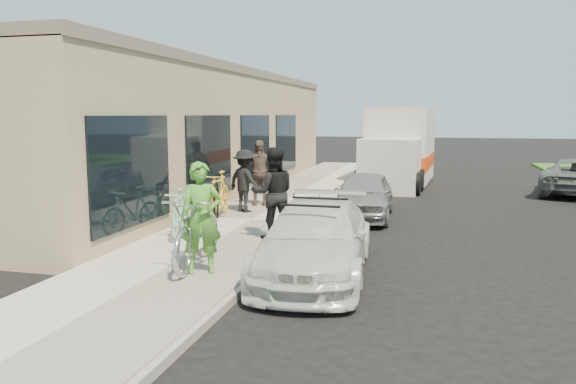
{
  "coord_description": "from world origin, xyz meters",
  "views": [
    {
      "loc": [
        2.32,
        -9.99,
        2.72
      ],
      "look_at": [
        -0.72,
        1.69,
        1.05
      ],
      "focal_mm": 35.0,
      "sensor_mm": 36.0,
      "label": 1
    }
  ],
  "objects_px": {
    "far_car_gray": "(576,176)",
    "bystander_b": "(259,173)",
    "man_standing": "(273,193)",
    "cruiser_bike_b": "(195,206)",
    "moving_truck": "(399,151)",
    "bystander_a": "(245,181)",
    "woman_rider": "(201,218)",
    "cruiser_bike_c": "(219,194)",
    "sandwich_board": "(262,174)",
    "cruiser_bike_a": "(179,213)",
    "sedan_silver": "(364,195)",
    "bike_rack": "(216,198)",
    "tandem_bike": "(198,231)",
    "sedan_white": "(316,239)"
  },
  "relations": [
    {
      "from": "bystander_b",
      "to": "far_car_gray",
      "type": "bearing_deg",
      "value": 16.27
    },
    {
      "from": "woman_rider",
      "to": "moving_truck",
      "type": "bearing_deg",
      "value": 56.4
    },
    {
      "from": "sedan_white",
      "to": "moving_truck",
      "type": "bearing_deg",
      "value": 83.52
    },
    {
      "from": "bike_rack",
      "to": "cruiser_bike_b",
      "type": "xyz_separation_m",
      "value": [
        -0.3,
        -0.59,
        -0.11
      ]
    },
    {
      "from": "man_standing",
      "to": "cruiser_bike_b",
      "type": "bearing_deg",
      "value": -45.75
    },
    {
      "from": "moving_truck",
      "to": "far_car_gray",
      "type": "relative_size",
      "value": 1.39
    },
    {
      "from": "moving_truck",
      "to": "cruiser_bike_c",
      "type": "height_order",
      "value": "moving_truck"
    },
    {
      "from": "woman_rider",
      "to": "cruiser_bike_c",
      "type": "distance_m",
      "value": 5.1
    },
    {
      "from": "sandwich_board",
      "to": "cruiser_bike_c",
      "type": "distance_m",
      "value": 5.11
    },
    {
      "from": "bike_rack",
      "to": "cruiser_bike_a",
      "type": "height_order",
      "value": "cruiser_bike_a"
    },
    {
      "from": "moving_truck",
      "to": "bystander_a",
      "type": "xyz_separation_m",
      "value": [
        -3.51,
        -8.31,
        -0.34
      ]
    },
    {
      "from": "cruiser_bike_b",
      "to": "bystander_b",
      "type": "distance_m",
      "value": 3.24
    },
    {
      "from": "moving_truck",
      "to": "cruiser_bike_a",
      "type": "distance_m",
      "value": 12.16
    },
    {
      "from": "moving_truck",
      "to": "bystander_a",
      "type": "height_order",
      "value": "moving_truck"
    },
    {
      "from": "far_car_gray",
      "to": "woman_rider",
      "type": "relative_size",
      "value": 2.45
    },
    {
      "from": "bike_rack",
      "to": "cruiser_bike_a",
      "type": "distance_m",
      "value": 1.85
    },
    {
      "from": "man_standing",
      "to": "far_car_gray",
      "type": "bearing_deg",
      "value": -150.08
    },
    {
      "from": "sandwich_board",
      "to": "bystander_b",
      "type": "relative_size",
      "value": 0.59
    },
    {
      "from": "tandem_bike",
      "to": "woman_rider",
      "type": "xyz_separation_m",
      "value": [
        0.24,
        -0.42,
        0.31
      ]
    },
    {
      "from": "sedan_silver",
      "to": "bystander_a",
      "type": "xyz_separation_m",
      "value": [
        -3.07,
        -0.71,
        0.37
      ]
    },
    {
      "from": "tandem_bike",
      "to": "bystander_a",
      "type": "bearing_deg",
      "value": 94.31
    },
    {
      "from": "sedan_silver",
      "to": "bystander_b",
      "type": "height_order",
      "value": "bystander_b"
    },
    {
      "from": "sandwich_board",
      "to": "bystander_b",
      "type": "xyz_separation_m",
      "value": [
        0.85,
        -3.01,
        0.37
      ]
    },
    {
      "from": "tandem_bike",
      "to": "bike_rack",
      "type": "bearing_deg",
      "value": 101.67
    },
    {
      "from": "far_car_gray",
      "to": "woman_rider",
      "type": "bearing_deg",
      "value": 71.09
    },
    {
      "from": "bike_rack",
      "to": "bystander_b",
      "type": "bearing_deg",
      "value": 83.35
    },
    {
      "from": "sedan_silver",
      "to": "bystander_b",
      "type": "xyz_separation_m",
      "value": [
        -3.06,
        0.5,
        0.46
      ]
    },
    {
      "from": "moving_truck",
      "to": "bike_rack",
      "type": "bearing_deg",
      "value": -107.51
    },
    {
      "from": "bike_rack",
      "to": "sandwich_board",
      "type": "xyz_separation_m",
      "value": [
        -0.55,
        5.57,
        0.01
      ]
    },
    {
      "from": "man_standing",
      "to": "cruiser_bike_b",
      "type": "relative_size",
      "value": 1.14
    },
    {
      "from": "far_car_gray",
      "to": "bystander_b",
      "type": "relative_size",
      "value": 2.4
    },
    {
      "from": "sandwich_board",
      "to": "cruiser_bike_a",
      "type": "height_order",
      "value": "sandwich_board"
    },
    {
      "from": "man_standing",
      "to": "moving_truck",
      "type": "bearing_deg",
      "value": -120.8
    },
    {
      "from": "bystander_a",
      "to": "sandwich_board",
      "type": "bearing_deg",
      "value": -52.58
    },
    {
      "from": "tandem_bike",
      "to": "sandwich_board",
      "type": "bearing_deg",
      "value": 94.69
    },
    {
      "from": "sandwich_board",
      "to": "far_car_gray",
      "type": "xyz_separation_m",
      "value": [
        10.41,
        2.73,
        -0.09
      ]
    },
    {
      "from": "sandwich_board",
      "to": "bystander_b",
      "type": "bearing_deg",
      "value": -97.08
    },
    {
      "from": "sedan_silver",
      "to": "moving_truck",
      "type": "bearing_deg",
      "value": 84.95
    },
    {
      "from": "sedan_silver",
      "to": "cruiser_bike_b",
      "type": "relative_size",
      "value": 2.15
    },
    {
      "from": "bystander_a",
      "to": "bystander_b",
      "type": "relative_size",
      "value": 0.89
    },
    {
      "from": "tandem_bike",
      "to": "woman_rider",
      "type": "height_order",
      "value": "woman_rider"
    },
    {
      "from": "bike_rack",
      "to": "woman_rider",
      "type": "relative_size",
      "value": 0.5
    },
    {
      "from": "sedan_silver",
      "to": "sandwich_board",
      "type": "bearing_deg",
      "value": 136.28
    },
    {
      "from": "bike_rack",
      "to": "bystander_a",
      "type": "height_order",
      "value": "bystander_a"
    },
    {
      "from": "tandem_bike",
      "to": "cruiser_bike_a",
      "type": "relative_size",
      "value": 1.37
    },
    {
      "from": "sedan_white",
      "to": "moving_truck",
      "type": "distance_m",
      "value": 13.21
    },
    {
      "from": "sedan_white",
      "to": "sedan_silver",
      "type": "height_order",
      "value": "sedan_white"
    },
    {
      "from": "tandem_bike",
      "to": "cruiser_bike_a",
      "type": "height_order",
      "value": "tandem_bike"
    },
    {
      "from": "far_car_gray",
      "to": "cruiser_bike_a",
      "type": "bearing_deg",
      "value": 60.11
    },
    {
      "from": "bike_rack",
      "to": "man_standing",
      "type": "distance_m",
      "value": 2.52
    }
  ]
}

